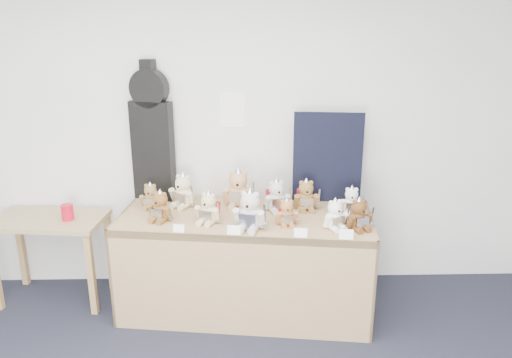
{
  "coord_description": "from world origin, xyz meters",
  "views": [
    {
      "loc": [
        0.41,
        -1.67,
        2.3
      ],
      "look_at": [
        0.51,
        1.9,
        1.15
      ],
      "focal_mm": 35.0,
      "sensor_mm": 36.0,
      "label": 1
    }
  ],
  "objects_px": {
    "teddy_back_left": "(183,192)",
    "teddy_front_end": "(359,216)",
    "teddy_front_right": "(287,213)",
    "teddy_front_centre": "(250,212)",
    "teddy_front_left": "(209,209)",
    "teddy_back_right": "(306,196)",
    "teddy_back_end": "(351,201)",
    "teddy_back_centre_right": "(277,197)",
    "teddy_back_far_left": "(151,197)",
    "guitar_case": "(152,133)",
    "teddy_back_centre_left": "(238,190)",
    "red_cup": "(67,212)",
    "teddy_front_far_right": "(335,215)",
    "side_table": "(51,232)",
    "display_table": "(244,239)",
    "teddy_front_far_left": "(160,207)"
  },
  "relations": [
    {
      "from": "teddy_front_left",
      "to": "teddy_back_right",
      "type": "xyz_separation_m",
      "value": [
        0.77,
        0.26,
        0.0
      ]
    },
    {
      "from": "teddy_front_far_right",
      "to": "teddy_front_centre",
      "type": "bearing_deg",
      "value": 158.12
    },
    {
      "from": "red_cup",
      "to": "teddy_front_left",
      "type": "relative_size",
      "value": 0.48
    },
    {
      "from": "teddy_front_far_right",
      "to": "teddy_front_end",
      "type": "xyz_separation_m",
      "value": [
        0.17,
        -0.02,
        0.0
      ]
    },
    {
      "from": "teddy_front_right",
      "to": "teddy_front_centre",
      "type": "bearing_deg",
      "value": -170.73
    },
    {
      "from": "red_cup",
      "to": "teddy_front_far_left",
      "type": "xyz_separation_m",
      "value": [
        0.79,
        -0.24,
        0.12
      ]
    },
    {
      "from": "teddy_back_left",
      "to": "teddy_back_centre_right",
      "type": "relative_size",
      "value": 1.07
    },
    {
      "from": "guitar_case",
      "to": "teddy_front_far_right",
      "type": "relative_size",
      "value": 4.67
    },
    {
      "from": "teddy_back_centre_right",
      "to": "teddy_back_end",
      "type": "xyz_separation_m",
      "value": [
        0.59,
        -0.07,
        -0.02
      ]
    },
    {
      "from": "teddy_front_right",
      "to": "teddy_back_far_left",
      "type": "bearing_deg",
      "value": 156.19
    },
    {
      "from": "teddy_front_end",
      "to": "side_table",
      "type": "bearing_deg",
      "value": 149.34
    },
    {
      "from": "red_cup",
      "to": "guitar_case",
      "type": "bearing_deg",
      "value": 21.86
    },
    {
      "from": "teddy_back_centre_left",
      "to": "teddy_back_end",
      "type": "relative_size",
      "value": 1.43
    },
    {
      "from": "teddy_back_left",
      "to": "teddy_back_centre_left",
      "type": "distance_m",
      "value": 0.46
    },
    {
      "from": "teddy_front_centre",
      "to": "teddy_front_far_right",
      "type": "xyz_separation_m",
      "value": [
        0.63,
        -0.01,
        -0.03
      ]
    },
    {
      "from": "teddy_back_right",
      "to": "guitar_case",
      "type": "bearing_deg",
      "value": 165.4
    },
    {
      "from": "teddy_front_centre",
      "to": "teddy_back_right",
      "type": "height_order",
      "value": "teddy_front_centre"
    },
    {
      "from": "teddy_back_centre_right",
      "to": "teddy_back_far_left",
      "type": "bearing_deg",
      "value": 161.45
    },
    {
      "from": "teddy_back_far_left",
      "to": "teddy_front_right",
      "type": "bearing_deg",
      "value": -11.45
    },
    {
      "from": "side_table",
      "to": "teddy_back_centre_right",
      "type": "distance_m",
      "value": 1.9
    },
    {
      "from": "guitar_case",
      "to": "teddy_back_centre_left",
      "type": "bearing_deg",
      "value": 1.34
    },
    {
      "from": "teddy_back_far_left",
      "to": "teddy_back_left",
      "type": "bearing_deg",
      "value": 16.37
    },
    {
      "from": "display_table",
      "to": "teddy_back_left",
      "type": "relative_size",
      "value": 6.69
    },
    {
      "from": "teddy_front_left",
      "to": "teddy_back_right",
      "type": "relative_size",
      "value": 0.98
    },
    {
      "from": "red_cup",
      "to": "teddy_back_centre_right",
      "type": "relative_size",
      "value": 0.45
    },
    {
      "from": "teddy_front_centre",
      "to": "teddy_front_right",
      "type": "bearing_deg",
      "value": 30.39
    },
    {
      "from": "teddy_back_end",
      "to": "guitar_case",
      "type": "bearing_deg",
      "value": 172.2
    },
    {
      "from": "teddy_front_far_right",
      "to": "teddy_back_centre_left",
      "type": "relative_size",
      "value": 0.72
    },
    {
      "from": "teddy_front_right",
      "to": "red_cup",
      "type": "bearing_deg",
      "value": 164.24
    },
    {
      "from": "side_table",
      "to": "teddy_front_left",
      "type": "bearing_deg",
      "value": -7.66
    },
    {
      "from": "teddy_front_left",
      "to": "teddy_back_left",
      "type": "distance_m",
      "value": 0.43
    },
    {
      "from": "display_table",
      "to": "teddy_front_right",
      "type": "xyz_separation_m",
      "value": [
        0.32,
        -0.13,
        0.26
      ]
    },
    {
      "from": "teddy_back_left",
      "to": "teddy_front_end",
      "type": "bearing_deg",
      "value": 6.95
    },
    {
      "from": "teddy_front_left",
      "to": "teddy_front_far_right",
      "type": "bearing_deg",
      "value": 15.64
    },
    {
      "from": "red_cup",
      "to": "teddy_back_right",
      "type": "relative_size",
      "value": 0.47
    },
    {
      "from": "display_table",
      "to": "teddy_front_end",
      "type": "xyz_separation_m",
      "value": [
        0.84,
        -0.23,
        0.28
      ]
    },
    {
      "from": "teddy_front_left",
      "to": "teddy_back_left",
      "type": "relative_size",
      "value": 0.88
    },
    {
      "from": "red_cup",
      "to": "teddy_back_far_left",
      "type": "distance_m",
      "value": 0.68
    },
    {
      "from": "teddy_back_far_left",
      "to": "teddy_front_centre",
      "type": "bearing_deg",
      "value": -21.22
    },
    {
      "from": "teddy_back_centre_right",
      "to": "guitar_case",
      "type": "bearing_deg",
      "value": 148.53
    },
    {
      "from": "teddy_front_centre",
      "to": "teddy_back_end",
      "type": "xyz_separation_m",
      "value": [
        0.81,
        0.29,
        -0.04
      ]
    },
    {
      "from": "teddy_front_left",
      "to": "teddy_front_centre",
      "type": "relative_size",
      "value": 0.82
    },
    {
      "from": "display_table",
      "to": "teddy_back_centre_left",
      "type": "bearing_deg",
      "value": 106.83
    },
    {
      "from": "teddy_front_right",
      "to": "teddy_back_centre_right",
      "type": "xyz_separation_m",
      "value": [
        -0.06,
        0.29,
        0.03
      ]
    },
    {
      "from": "teddy_front_left",
      "to": "teddy_back_right",
      "type": "distance_m",
      "value": 0.81
    },
    {
      "from": "teddy_back_centre_left",
      "to": "teddy_back_far_left",
      "type": "distance_m",
      "value": 0.72
    },
    {
      "from": "teddy_front_end",
      "to": "teddy_front_centre",
      "type": "bearing_deg",
      "value": 158.39
    },
    {
      "from": "side_table",
      "to": "teddy_back_centre_left",
      "type": "bearing_deg",
      "value": 6.52
    },
    {
      "from": "side_table",
      "to": "teddy_back_right",
      "type": "bearing_deg",
      "value": 4.16
    },
    {
      "from": "teddy_back_left",
      "to": "teddy_back_centre_right",
      "type": "bearing_deg",
      "value": 19.03
    }
  ]
}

